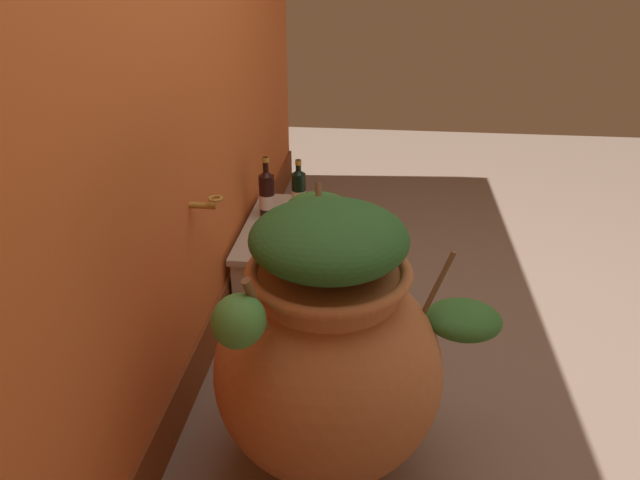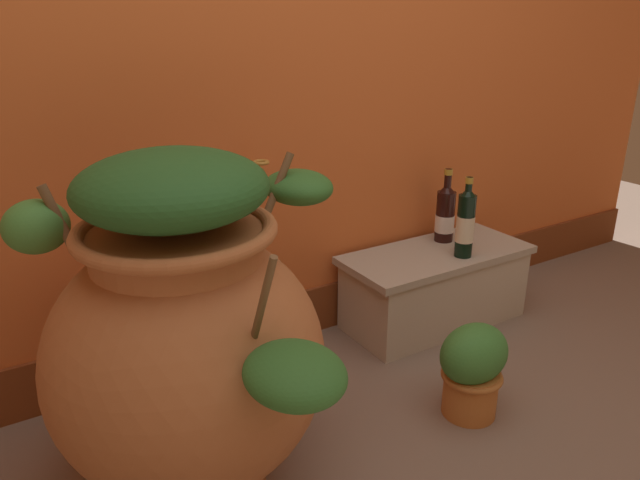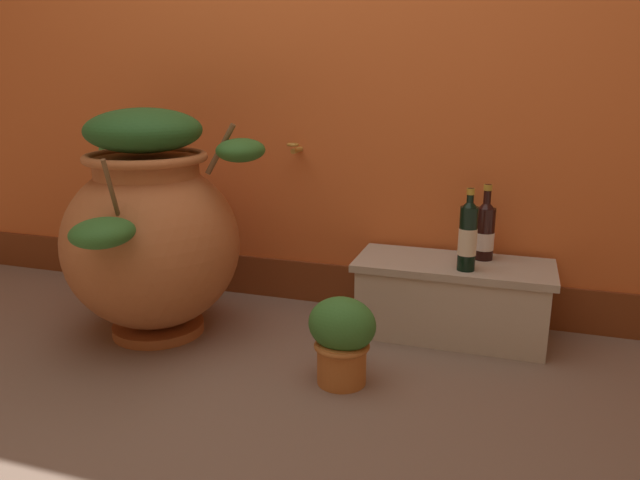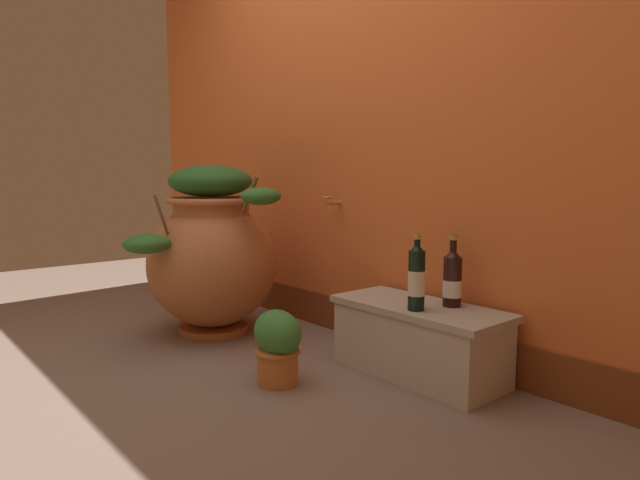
% 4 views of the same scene
% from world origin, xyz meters
% --- Properties ---
extents(ground_plane, '(7.00, 7.00, 0.00)m').
position_xyz_m(ground_plane, '(0.00, 0.00, 0.00)').
color(ground_plane, '#7A6656').
extents(back_wall, '(4.40, 0.33, 2.60)m').
position_xyz_m(back_wall, '(-0.00, 1.20, 1.29)').
color(back_wall, '#D6662D').
rests_on(back_wall, ground_plane).
extents(terracotta_urn, '(0.83, 0.89, 0.94)m').
position_xyz_m(terracotta_urn, '(-0.54, 0.54, 0.45)').
color(terracotta_urn, '#B26638').
rests_on(terracotta_urn, ground_plane).
extents(stone_ledge, '(0.80, 0.35, 0.32)m').
position_xyz_m(stone_ledge, '(0.65, 0.90, 0.17)').
color(stone_ledge, beige).
rests_on(stone_ledge, ground_plane).
extents(wine_bottle_left, '(0.08, 0.08, 0.32)m').
position_xyz_m(wine_bottle_left, '(0.76, 0.98, 0.45)').
color(wine_bottle_left, black).
rests_on(wine_bottle_left, stone_ledge).
extents(wine_bottle_middle, '(0.07, 0.07, 0.33)m').
position_xyz_m(wine_bottle_middle, '(0.71, 0.81, 0.46)').
color(wine_bottle_middle, black).
rests_on(wine_bottle_middle, stone_ledge).
extents(potted_shrub, '(0.24, 0.20, 0.32)m').
position_xyz_m(potted_shrub, '(0.33, 0.36, 0.17)').
color(potted_shrub, '#C17033').
rests_on(potted_shrub, ground_plane).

